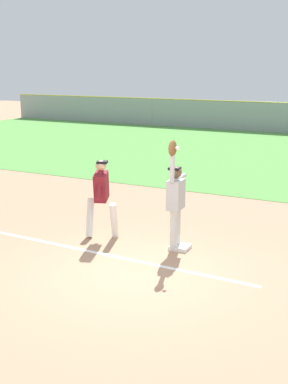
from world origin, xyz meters
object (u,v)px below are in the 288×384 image
(baseball, at_px, (177,148))
(runner, at_px, (101,193))
(fielder, at_px, (175,196))
(first_base, at_px, (180,247))
(parked_car_white, at_px, (144,109))
(parked_car_black, at_px, (230,112))

(baseball, bearing_deg, runner, 173.78)
(fielder, bearing_deg, runner, -2.35)
(fielder, bearing_deg, first_base, -157.87)
(runner, bearing_deg, fielder, -19.26)
(first_base, distance_m, baseball, 2.13)
(baseball, distance_m, parked_car_white, 27.51)
(first_base, relative_size, fielder, 0.17)
(first_base, bearing_deg, runner, -176.32)
(runner, distance_m, parked_car_white, 26.44)
(first_base, xyz_separation_m, fielder, (-0.10, -0.05, 1.08))
(runner, distance_m, parked_car_black, 24.41)
(first_base, distance_m, fielder, 1.09)
(runner, xyz_separation_m, parked_car_black, (-5.11, 23.87, -0.32))
(first_base, bearing_deg, baseball, -81.40)
(first_base, bearing_deg, parked_car_white, 119.19)
(fielder, xyz_separation_m, parked_car_white, (-13.15, 23.76, -0.45))
(fielder, xyz_separation_m, runner, (-1.71, -0.07, -0.12))
(first_base, bearing_deg, fielder, -153.28)
(first_base, height_order, parked_car_black, parked_car_black)
(parked_car_white, bearing_deg, fielder, -67.75)
(runner, relative_size, baseball, 23.24)
(parked_car_white, xyz_separation_m, parked_car_black, (6.34, 0.04, 0.00))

